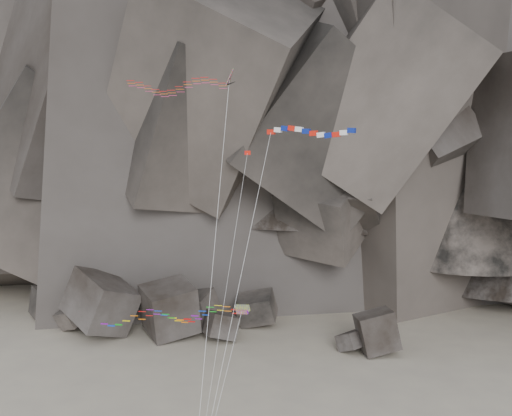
% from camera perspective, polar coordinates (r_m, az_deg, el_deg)
% --- Properties ---
extents(headland, '(110.00, 70.00, 84.00)m').
position_cam_1_polar(headland, '(122.79, 3.63, 13.21)').
color(headland, '#554C46').
rests_on(headland, ground).
extents(boulder_field, '(55.27, 15.86, 9.78)m').
position_cam_1_polar(boulder_field, '(89.93, -7.86, -9.60)').
color(boulder_field, '#47423F').
rests_on(boulder_field, ground).
extents(delta_kite, '(9.44, 13.55, 31.28)m').
position_cam_1_polar(delta_kite, '(54.02, -7.38, 10.74)').
color(delta_kite, red).
rests_on(delta_kite, ground).
extents(banner_kite, '(10.51, 15.51, 26.60)m').
position_cam_1_polar(banner_kite, '(53.54, 4.71, 6.49)').
color(banner_kite, red).
rests_on(banner_kite, ground).
extents(parafoil_kite, '(14.14, 14.76, 11.12)m').
position_cam_1_polar(parafoil_kite, '(58.48, -7.95, -9.41)').
color(parafoil_kite, '#D9FE0E').
rests_on(parafoil_kite, ground).
extents(pennant_kite, '(1.95, 12.62, 24.50)m').
position_cam_1_polar(pennant_kite, '(50.15, -1.97, -2.60)').
color(pennant_kite, red).
rests_on(pennant_kite, ground).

